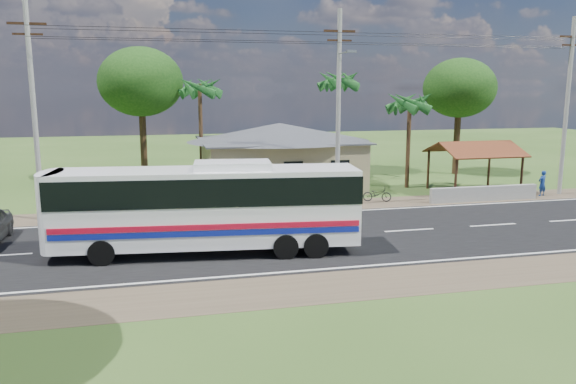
% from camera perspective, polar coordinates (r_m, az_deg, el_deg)
% --- Properties ---
extents(ground, '(120.00, 120.00, 0.00)m').
position_cam_1_polar(ground, '(25.90, 3.15, -4.51)').
color(ground, '#2D491A').
rests_on(ground, ground).
extents(road, '(120.00, 16.00, 0.03)m').
position_cam_1_polar(road, '(25.90, 3.15, -4.49)').
color(road, black).
rests_on(road, ground).
extents(house, '(12.40, 10.00, 5.00)m').
position_cam_1_polar(house, '(38.08, -0.89, 4.38)').
color(house, tan).
rests_on(house, ground).
extents(waiting_shed, '(5.20, 4.48, 3.35)m').
position_cam_1_polar(waiting_shed, '(38.41, 18.44, 4.03)').
color(waiting_shed, '#362013').
rests_on(waiting_shed, ground).
extents(concrete_barrier, '(7.00, 0.30, 0.90)m').
position_cam_1_polar(concrete_barrier, '(35.77, 19.28, -0.16)').
color(concrete_barrier, '#9E9E99').
rests_on(concrete_barrier, ground).
extents(utility_poles, '(32.80, 2.22, 11.00)m').
position_cam_1_polar(utility_poles, '(32.02, 4.58, 8.80)').
color(utility_poles, '#9E9E99').
rests_on(utility_poles, ground).
extents(palm_near, '(2.80, 2.80, 6.70)m').
position_cam_1_polar(palm_near, '(38.74, 12.28, 8.80)').
color(palm_near, '#47301E').
rests_on(palm_near, ground).
extents(palm_mid, '(2.80, 2.80, 8.20)m').
position_cam_1_polar(palm_mid, '(41.61, 5.20, 11.09)').
color(palm_mid, '#47301E').
rests_on(palm_mid, ground).
extents(palm_far, '(2.80, 2.80, 7.70)m').
position_cam_1_polar(palm_far, '(40.11, -8.96, 10.34)').
color(palm_far, '#47301E').
rests_on(palm_far, ground).
extents(tree_behind_house, '(6.00, 6.00, 9.61)m').
position_cam_1_polar(tree_behind_house, '(42.00, -14.74, 10.73)').
color(tree_behind_house, '#47301E').
rests_on(tree_behind_house, ground).
extents(tree_behind_shed, '(5.60, 5.60, 9.02)m').
position_cam_1_polar(tree_behind_shed, '(46.19, 17.03, 10.03)').
color(tree_behind_shed, '#47301E').
rests_on(tree_behind_shed, ground).
extents(coach_bus, '(12.43, 3.93, 3.80)m').
position_cam_1_polar(coach_bus, '(22.98, -8.12, -0.97)').
color(coach_bus, white).
rests_on(coach_bus, ground).
extents(motorcycle, '(1.78, 1.14, 0.88)m').
position_cam_1_polar(motorcycle, '(34.05, 9.04, -0.22)').
color(motorcycle, black).
rests_on(motorcycle, ground).
extents(person, '(0.66, 0.52, 1.61)m').
position_cam_1_polar(person, '(38.79, 24.42, 0.81)').
color(person, navy).
rests_on(person, ground).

